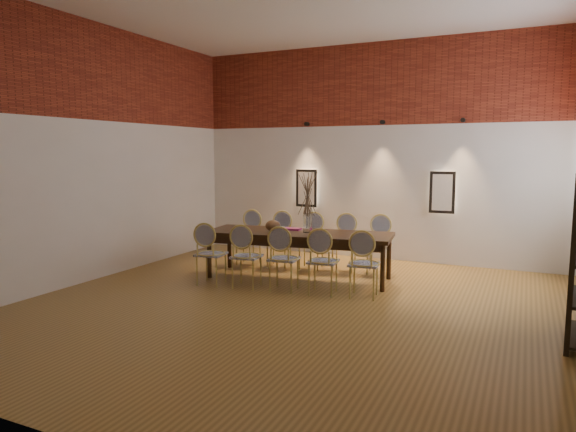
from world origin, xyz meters
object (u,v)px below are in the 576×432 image
at_px(chair_far_d, 344,243).
at_px(chair_far_c, 311,242).
at_px(dining_table, 299,255).
at_px(bowl, 273,226).
at_px(chair_far_b, 279,240).
at_px(chair_far_e, 379,245).
at_px(chair_near_d, 323,261).
at_px(chair_near_a, 211,254).
at_px(chair_near_b, 247,256).
at_px(chair_far_a, 248,238).
at_px(book, 293,229).
at_px(chair_near_c, 284,259).
at_px(chair_near_e, 364,264).
at_px(vase, 308,223).

bearing_deg(chair_far_d, chair_far_c, 0.00).
height_order(dining_table, bowl, bowl).
distance_m(chair_far_b, chair_far_e, 1.75).
bearing_deg(chair_near_d, bowl, 145.03).
bearing_deg(chair_near_a, chair_far_e, 32.70).
distance_m(chair_near_a, chair_far_b, 1.61).
height_order(chair_near_b, chair_far_a, same).
bearing_deg(book, chair_near_d, -44.34).
relative_size(chair_near_a, chair_near_d, 1.00).
bearing_deg(chair_near_c, chair_far_a, 127.91).
height_order(chair_near_d, chair_far_a, same).
xyz_separation_m(chair_near_b, chair_far_c, (0.39, 1.56, 0.00)).
bearing_deg(chair_far_c, book, 74.28).
distance_m(chair_near_d, chair_far_e, 1.61).
distance_m(dining_table, chair_far_b, 0.95).
bearing_deg(book, chair_far_a, 158.09).
bearing_deg(chair_far_d, bowl, 38.65).
bearing_deg(chair_near_d, dining_table, 127.91).
height_order(chair_far_a, chair_far_d, same).
bearing_deg(chair_near_e, chair_near_b, -180.00).
distance_m(chair_far_e, bowl, 1.81).
bearing_deg(chair_far_b, chair_near_d, 127.91).
relative_size(chair_far_a, chair_far_c, 1.00).
bearing_deg(bowl, chair_far_c, 69.76).
distance_m(chair_near_d, vase, 0.97).
bearing_deg(chair_far_b, chair_near_a, 68.72).
bearing_deg(chair_far_a, chair_far_c, -180.00).
xyz_separation_m(chair_near_c, book, (-0.27, 0.91, 0.30)).
height_order(chair_near_b, chair_far_e, same).
height_order(chair_far_a, book, chair_far_a).
relative_size(chair_far_b, chair_far_c, 1.00).
xyz_separation_m(chair_near_b, book, (0.30, 0.98, 0.30)).
relative_size(chair_near_e, chair_far_a, 1.00).
bearing_deg(chair_far_a, chair_far_b, -180.00).
bearing_deg(dining_table, chair_far_d, 52.09).
distance_m(chair_far_c, chair_far_e, 1.17).
relative_size(dining_table, chair_far_d, 3.10).
xyz_separation_m(bowl, book, (0.23, 0.27, -0.07)).
height_order(chair_near_e, chair_far_a, same).
xyz_separation_m(chair_near_d, chair_far_e, (0.39, 1.56, 0.00)).
relative_size(chair_near_a, chair_near_e, 1.00).
bearing_deg(dining_table, chair_near_b, -127.91).
height_order(dining_table, book, book).
distance_m(chair_near_e, bowl, 1.77).
distance_m(chair_near_d, bowl, 1.27).
bearing_deg(chair_near_a, chair_near_c, -0.00).
height_order(bowl, book, bowl).
height_order(chair_far_a, bowl, chair_far_a).
relative_size(chair_far_b, book, 3.62).
relative_size(chair_near_d, chair_far_d, 1.00).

